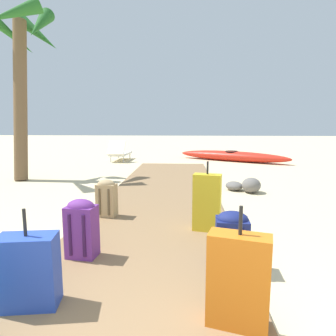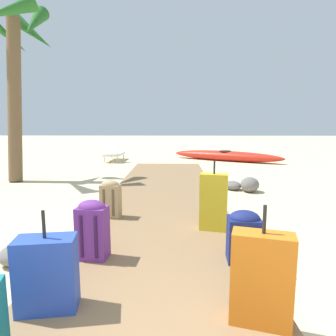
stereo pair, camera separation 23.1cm
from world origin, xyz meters
TOP-DOWN VIEW (x-y plane):
  - ground_plane at (0.00, 3.65)m, footprint 60.00×60.00m
  - boardwalk at (0.00, 4.57)m, footprint 2.04×9.14m
  - backpack_purple at (-0.61, 2.09)m, footprint 0.31×0.25m
  - backpack_navy at (0.88, 2.05)m, footprint 0.32×0.28m
  - backpack_tan at (-0.71, 3.41)m, footprint 0.30×0.23m
  - suitcase_blue at (-0.71, 1.26)m, footprint 0.44×0.28m
  - suitcase_orange at (0.78, 1.14)m, footprint 0.43×0.28m
  - suitcase_yellow at (0.69, 2.91)m, footprint 0.37×0.24m
  - palm_tree_near_left at (-3.69, 6.66)m, footprint 2.05×2.13m
  - lounge_chair at (-2.09, 10.41)m, footprint 0.64×1.56m
  - kayak at (2.17, 10.56)m, footprint 4.09×2.74m
  - rock_left_mid at (-1.41, 2.11)m, footprint 0.43×0.43m
  - rock_right_mid at (1.78, 5.37)m, footprint 0.49×0.52m
  - rock_right_far at (1.47, 5.58)m, footprint 0.46×0.50m

SIDE VIEW (x-z plane):
  - ground_plane at x=0.00m, z-range 0.00..0.00m
  - boardwalk at x=0.00m, z-range 0.00..0.08m
  - rock_right_far at x=1.47m, z-range 0.00..0.19m
  - rock_left_mid at x=-1.41m, z-range 0.00..0.19m
  - rock_right_mid at x=1.78m, z-range 0.00..0.31m
  - kayak at x=2.17m, z-range 0.00..0.38m
  - lounge_chair at x=-2.09m, z-range -0.07..0.72m
  - backpack_navy at x=0.88m, z-range 0.09..0.60m
  - suitcase_blue at x=-0.71m, z-range -0.02..0.72m
  - backpack_tan at x=-0.71m, z-range 0.09..0.63m
  - backpack_purple at x=-0.61m, z-range 0.09..0.69m
  - suitcase_orange at x=0.78m, z-range -0.01..0.81m
  - suitcase_yellow at x=0.69m, z-range 0.00..0.88m
  - palm_tree_near_left at x=-3.69m, z-range 1.03..5.37m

